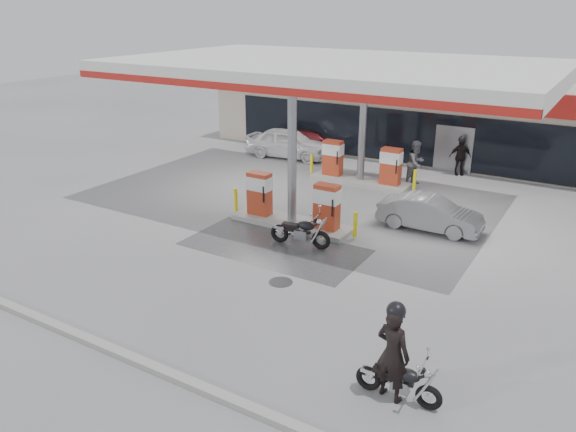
# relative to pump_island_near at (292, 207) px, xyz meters

# --- Properties ---
(ground) EXTENTS (90.00, 90.00, 0.00)m
(ground) POSITION_rel_pump_island_near_xyz_m (0.00, -2.00, -0.71)
(ground) COLOR gray
(ground) RESTS_ON ground
(wet_patch) EXTENTS (6.00, 3.00, 0.00)m
(wet_patch) POSITION_rel_pump_island_near_xyz_m (0.50, -2.00, -0.71)
(wet_patch) COLOR #4C4C4F
(wet_patch) RESTS_ON ground
(drain_cover) EXTENTS (0.70, 0.70, 0.01)m
(drain_cover) POSITION_rel_pump_island_near_xyz_m (2.00, -4.00, -0.71)
(drain_cover) COLOR #38383A
(drain_cover) RESTS_ON ground
(kerb) EXTENTS (28.00, 0.25, 0.15)m
(kerb) POSITION_rel_pump_island_near_xyz_m (0.00, -9.00, -0.64)
(kerb) COLOR gray
(kerb) RESTS_ON ground
(store_building) EXTENTS (22.00, 8.22, 4.00)m
(store_building) POSITION_rel_pump_island_near_xyz_m (0.01, 13.94, 1.30)
(store_building) COLOR #B9B19B
(store_building) RESTS_ON ground
(canopy) EXTENTS (16.00, 10.02, 5.51)m
(canopy) POSITION_rel_pump_island_near_xyz_m (0.00, 3.00, 4.56)
(canopy) COLOR silver
(canopy) RESTS_ON ground
(pump_island_near) EXTENTS (5.14, 1.30, 1.78)m
(pump_island_near) POSITION_rel_pump_island_near_xyz_m (0.00, 0.00, 0.00)
(pump_island_near) COLOR #9E9E99
(pump_island_near) RESTS_ON ground
(pump_island_far) EXTENTS (5.14, 1.30, 1.78)m
(pump_island_far) POSITION_rel_pump_island_near_xyz_m (0.00, 6.00, 0.00)
(pump_island_far) COLOR #9E9E99
(pump_island_far) RESTS_ON ground
(main_motorcycle) EXTENTS (1.82, 0.70, 0.94)m
(main_motorcycle) POSITION_rel_pump_island_near_xyz_m (6.77, -7.12, -0.30)
(main_motorcycle) COLOR black
(main_motorcycle) RESTS_ON ground
(biker_main) EXTENTS (0.84, 0.65, 2.06)m
(biker_main) POSITION_rel_pump_island_near_xyz_m (6.58, -7.13, 0.32)
(biker_main) COLOR black
(biker_main) RESTS_ON ground
(parked_motorcycle) EXTENTS (2.12, 0.81, 1.09)m
(parked_motorcycle) POSITION_rel_pump_island_near_xyz_m (1.20, -1.43, -0.23)
(parked_motorcycle) COLOR black
(parked_motorcycle) RESTS_ON ground
(sedan_white) EXTENTS (4.63, 2.25, 1.52)m
(sedan_white) POSITION_rel_pump_island_near_xyz_m (-5.10, 8.20, 0.05)
(sedan_white) COLOR white
(sedan_white) RESTS_ON ground
(attendant) EXTENTS (1.02, 1.15, 2.00)m
(attendant) POSITION_rel_pump_island_near_xyz_m (2.18, 7.00, 0.29)
(attendant) COLOR #5B5C61
(attendant) RESTS_ON ground
(hatchback_silver) EXTENTS (3.66, 1.32, 1.20)m
(hatchback_silver) POSITION_rel_pump_island_near_xyz_m (4.38, 2.20, -0.11)
(hatchback_silver) COLOR gray
(hatchback_silver) RESTS_ON ground
(parked_car_left) EXTENTS (4.24, 2.84, 1.14)m
(parked_car_left) POSITION_rel_pump_island_near_xyz_m (-4.50, 10.00, -0.14)
(parked_car_left) COLOR #591318
(parked_car_left) RESTS_ON ground
(biker_walking) EXTENTS (1.09, 0.92, 1.74)m
(biker_walking) POSITION_rel_pump_island_near_xyz_m (3.42, 9.59, 0.16)
(biker_walking) COLOR black
(biker_walking) RESTS_ON ground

